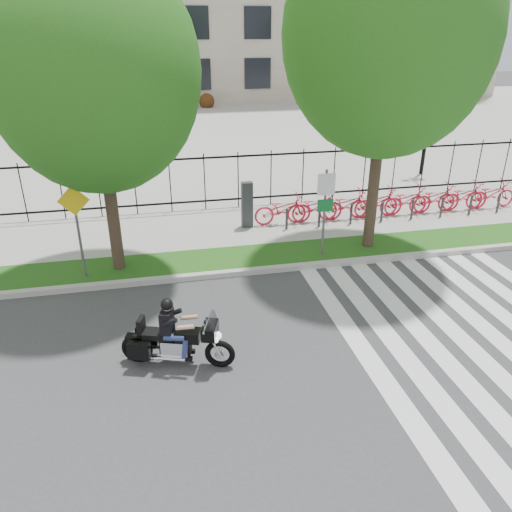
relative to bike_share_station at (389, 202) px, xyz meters
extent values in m
plane|color=#38383B|center=(-6.11, -7.20, -0.65)|extent=(120.00, 120.00, 0.00)
cube|color=#ABA8A1|center=(-6.11, -3.10, -0.58)|extent=(60.00, 0.20, 0.15)
cube|color=#224E13|center=(-6.11, -2.25, -0.58)|extent=(60.00, 1.50, 0.15)
cube|color=#A4A39A|center=(-6.11, 0.25, -0.58)|extent=(60.00, 3.50, 0.15)
cube|color=#A4A39A|center=(-6.11, 17.80, -0.60)|extent=(80.00, 34.00, 0.10)
cylinder|color=black|center=(3.89, 4.80, 1.35)|extent=(0.14, 0.14, 4.00)
cylinder|color=black|center=(3.89, 4.80, 3.25)|extent=(0.06, 0.70, 0.70)
sphere|color=white|center=(3.54, 4.80, 3.35)|extent=(0.36, 0.36, 0.36)
sphere|color=white|center=(4.24, 4.80, 3.35)|extent=(0.36, 0.36, 0.36)
cylinder|color=#31241B|center=(-9.00, -2.25, 1.28)|extent=(0.32, 0.32, 3.56)
ellipsoid|color=#1D5D15|center=(-9.00, -2.25, 4.55)|extent=(4.97, 4.97, 5.72)
cylinder|color=#31241B|center=(-1.74, -2.25, 1.58)|extent=(0.32, 0.32, 4.18)
ellipsoid|color=#1D5D15|center=(-1.74, -2.25, 5.31)|extent=(5.44, 5.44, 6.26)
cube|color=#2D2D33|center=(-4.99, 0.00, 0.25)|extent=(0.35, 0.25, 1.50)
imported|color=red|center=(-3.79, 0.00, 0.00)|extent=(1.91, 0.67, 1.00)
cylinder|color=#2D2D33|center=(-3.79, -0.50, -0.15)|extent=(0.08, 0.08, 0.70)
imported|color=red|center=(-2.69, 0.00, 0.00)|extent=(1.91, 0.67, 1.00)
cylinder|color=#2D2D33|center=(-2.69, -0.50, -0.15)|extent=(0.08, 0.08, 0.70)
imported|color=red|center=(-1.59, 0.00, 0.00)|extent=(1.91, 0.67, 1.00)
cylinder|color=#2D2D33|center=(-1.59, -0.50, -0.15)|extent=(0.08, 0.08, 0.70)
imported|color=red|center=(-0.49, 0.00, 0.00)|extent=(1.91, 0.67, 1.00)
cylinder|color=#2D2D33|center=(-0.49, -0.50, -0.15)|extent=(0.08, 0.08, 0.70)
imported|color=red|center=(0.61, 0.00, 0.00)|extent=(1.91, 0.67, 1.00)
cylinder|color=#2D2D33|center=(0.61, -0.50, -0.15)|extent=(0.08, 0.08, 0.70)
imported|color=red|center=(1.71, 0.00, 0.00)|extent=(1.91, 0.67, 1.00)
cylinder|color=#2D2D33|center=(1.71, -0.50, -0.15)|extent=(0.08, 0.08, 0.70)
imported|color=red|center=(2.81, 0.00, 0.00)|extent=(1.91, 0.67, 1.00)
cylinder|color=#2D2D33|center=(2.81, -0.50, -0.15)|extent=(0.08, 0.08, 0.70)
imported|color=red|center=(3.91, 0.00, 0.00)|extent=(1.91, 0.67, 1.00)
cylinder|color=#2D2D33|center=(3.91, -0.50, -0.15)|extent=(0.08, 0.08, 0.70)
cylinder|color=#59595B|center=(-3.30, -2.60, 0.75)|extent=(0.07, 0.07, 2.50)
cube|color=white|center=(-3.30, -2.64, 1.60)|extent=(0.50, 0.03, 0.60)
cube|color=#0C6626|center=(-3.30, -2.64, 1.00)|extent=(0.45, 0.03, 0.35)
cylinder|color=#59595B|center=(-9.85, -2.60, 0.70)|extent=(0.07, 0.07, 2.40)
cube|color=yellow|center=(-9.85, -2.64, 1.60)|extent=(0.78, 0.03, 0.78)
torus|color=black|center=(-6.91, -6.95, -0.35)|extent=(0.61, 0.30, 0.61)
torus|color=black|center=(-8.50, -6.42, -0.35)|extent=(0.65, 0.33, 0.64)
cube|color=black|center=(-7.07, -6.89, 0.18)|extent=(0.40, 0.54, 0.26)
cube|color=#26262B|center=(-7.02, -6.91, 0.39)|extent=(0.26, 0.46, 0.27)
cube|color=silver|center=(-7.74, -6.67, -0.26)|extent=(0.60, 0.45, 0.35)
cube|color=black|center=(-7.49, -6.76, 0.03)|extent=(0.55, 0.44, 0.23)
cube|color=black|center=(-8.04, -6.57, 0.02)|extent=(0.69, 0.50, 0.12)
cube|color=black|center=(-8.37, -6.46, 0.21)|extent=(0.18, 0.31, 0.30)
cube|color=black|center=(-8.45, -6.72, -0.21)|extent=(0.46, 0.27, 0.35)
cube|color=black|center=(-8.29, -6.21, -0.21)|extent=(0.46, 0.27, 0.35)
cube|color=black|center=(-7.87, -6.63, 0.33)|extent=(0.31, 0.40, 0.46)
sphere|color=tan|center=(-7.84, -6.64, 0.67)|extent=(0.20, 0.20, 0.20)
sphere|color=black|center=(-7.84, -6.64, 0.70)|extent=(0.24, 0.24, 0.24)
camera|label=1|loc=(-7.90, -14.99, 5.52)|focal=35.00mm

